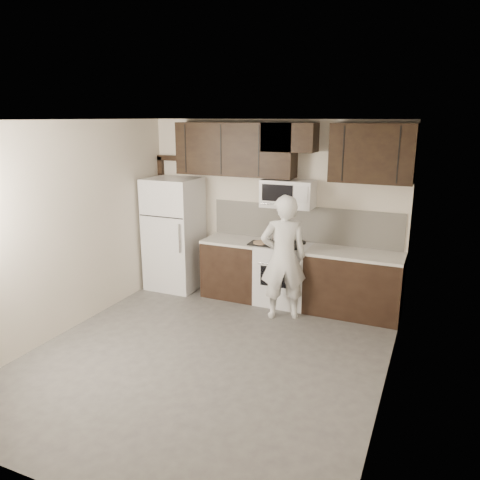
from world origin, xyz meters
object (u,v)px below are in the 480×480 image
Objects in this scene: microwave at (288,194)px; person at (283,258)px; refrigerator at (174,234)px; stove at (283,274)px.

microwave is 1.01m from person.
microwave is 2.00m from refrigerator.
person is (2.01, -0.45, -0.03)m from refrigerator.
microwave reaches higher than refrigerator.
refrigerator is 2.06m from person.
stove is at bearing 1.51° from refrigerator.
refrigerator is (-1.85, -0.05, 0.44)m from stove.
microwave is (-0.00, 0.12, 1.19)m from stove.
stove is at bearing -99.43° from person.
refrigerator is (-1.85, -0.17, -0.75)m from microwave.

